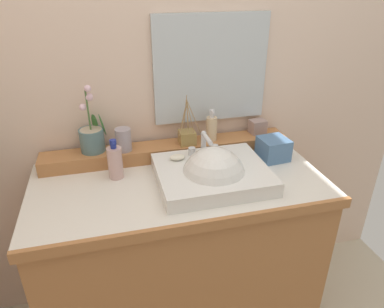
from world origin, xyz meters
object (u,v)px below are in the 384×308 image
Objects in this scene: potted_plant at (92,136)px; trinket_box at (258,127)px; soap_bar at (177,157)px; lotion_bottle at (115,162)px; reed_diffuser at (187,137)px; tissue_box at (273,149)px; tumbler_cup at (123,140)px; soap_dispenser at (212,128)px; sink_basin at (213,177)px.

trinket_box is at bearing 0.12° from potted_plant.
lotion_bottle reaches higher than soap_bar.
tissue_box is (0.40, -0.13, -0.05)m from reed_diffuser.
lotion_bottle is at bearing -111.49° from tumbler_cup.
lotion_bottle is at bearing 174.84° from soap_bar.
tumbler_cup is 0.44× the size of reed_diffuser.
soap_bar is at bearing -165.11° from trinket_box.
potted_plant is 0.44m from reed_diffuser.
soap_dispenser is 0.32m from tissue_box.
soap_dispenser reaches higher than sink_basin.
soap_bar is at bearing -142.48° from soap_dispenser.
sink_basin is 0.43m from lotion_bottle.
lotion_bottle is (-0.05, -0.13, -0.04)m from tumbler_cup.
soap_bar is at bearing -5.16° from lotion_bottle.
reed_diffuser is 1.35× the size of lotion_bottle.
reed_diffuser is at bearing 100.03° from sink_basin.
tumbler_cup is 0.14m from lotion_bottle.
trinket_box is (0.69, 0.03, -0.02)m from tumbler_cup.
sink_basin is 6.75× the size of soap_bar.
sink_basin reaches higher than tumbler_cup.
potted_plant reaches higher than tumbler_cup.
trinket_box is 0.61× the size of tissue_box.
lotion_bottle is at bearing 160.02° from sink_basin.
reed_diffuser is (0.30, -0.00, -0.02)m from tumbler_cup.
trinket_box is at bearing 5.63° from soap_dispenser.
soap_dispenser is (0.57, -0.02, -0.01)m from potted_plant.
tissue_box is (0.84, -0.17, -0.09)m from potted_plant.
soap_dispenser reaches higher than tissue_box.
tumbler_cup is (-0.35, 0.27, 0.09)m from sink_basin.
reed_diffuser is at bearing 61.34° from soap_bar.
soap_bar is at bearing -27.02° from potted_plant.
soap_dispenser is 1.46× the size of tumbler_cup.
sink_basin is at bearing -43.03° from soap_bar.
soap_dispenser is at bearing 37.52° from soap_bar.
soap_dispenser reaches higher than lotion_bottle.
soap_bar is 0.39× the size of lotion_bottle.
soap_bar is at bearing -34.54° from tumbler_cup.
reed_diffuser is 3.09× the size of trinket_box.
potted_plant is 2.01× the size of soap_dispenser.
reed_diffuser reaches higher than soap_bar.
sink_basin is 1.93× the size of reed_diffuser.
tumbler_cup is at bearing 168.99° from tissue_box.
reed_diffuser is at bearing -0.38° from tumbler_cup.
potted_plant is 1.30× the size of reed_diffuser.
reed_diffuser reaches higher than tissue_box.
tissue_box is (0.70, -0.14, -0.07)m from tumbler_cup.
sink_basin is 0.18m from soap_bar.
lotion_bottle is (-0.48, -0.14, -0.05)m from soap_dispenser.
tissue_box reaches higher than soap_bar.
lotion_bottle is (-0.35, -0.13, -0.03)m from reed_diffuser.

